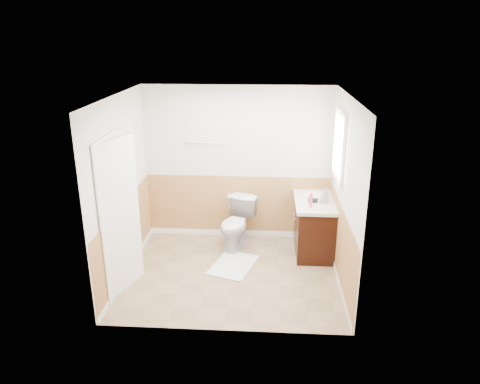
# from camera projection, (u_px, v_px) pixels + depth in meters

# --- Properties ---
(floor) EXTENTS (3.00, 3.00, 0.00)m
(floor) POSITION_uv_depth(u_px,v_px,m) (232.00, 273.00, 6.45)
(floor) COLOR #8C7051
(floor) RESTS_ON ground
(ceiling) EXTENTS (3.00, 3.00, 0.00)m
(ceiling) POSITION_uv_depth(u_px,v_px,m) (231.00, 96.00, 5.61)
(ceiling) COLOR white
(ceiling) RESTS_ON floor
(wall_back) EXTENTS (3.00, 0.00, 3.00)m
(wall_back) POSITION_uv_depth(u_px,v_px,m) (238.00, 164.00, 7.25)
(wall_back) COLOR silver
(wall_back) RESTS_ON floor
(wall_front) EXTENTS (3.00, 0.00, 3.00)m
(wall_front) POSITION_uv_depth(u_px,v_px,m) (221.00, 232.00, 4.81)
(wall_front) COLOR silver
(wall_front) RESTS_ON floor
(wall_left) EXTENTS (0.00, 3.00, 3.00)m
(wall_left) POSITION_uv_depth(u_px,v_px,m) (121.00, 189.00, 6.12)
(wall_left) COLOR silver
(wall_left) RESTS_ON floor
(wall_right) EXTENTS (0.00, 3.00, 3.00)m
(wall_right) POSITION_uv_depth(u_px,v_px,m) (345.00, 194.00, 5.94)
(wall_right) COLOR silver
(wall_right) RESTS_ON floor
(wainscot_back) EXTENTS (3.00, 0.00, 3.00)m
(wainscot_back) POSITION_uv_depth(u_px,v_px,m) (238.00, 208.00, 7.49)
(wainscot_back) COLOR tan
(wainscot_back) RESTS_ON floor
(wainscot_front) EXTENTS (3.00, 0.00, 3.00)m
(wainscot_front) POSITION_uv_depth(u_px,v_px,m) (222.00, 292.00, 5.07)
(wainscot_front) COLOR tan
(wainscot_front) RESTS_ON floor
(wainscot_left) EXTENTS (0.00, 2.60, 2.60)m
(wainscot_left) POSITION_uv_depth(u_px,v_px,m) (127.00, 239.00, 6.37)
(wainscot_left) COLOR tan
(wainscot_left) RESTS_ON floor
(wainscot_right) EXTENTS (0.00, 2.60, 2.60)m
(wainscot_right) POSITION_uv_depth(u_px,v_px,m) (340.00, 245.00, 6.19)
(wainscot_right) COLOR tan
(wainscot_right) RESTS_ON floor
(toilet) EXTENTS (0.65, 0.86, 0.78)m
(toilet) POSITION_uv_depth(u_px,v_px,m) (236.00, 224.00, 7.13)
(toilet) COLOR silver
(toilet) RESTS_ON floor
(bath_mat) EXTENTS (0.77, 0.93, 0.02)m
(bath_mat) POSITION_uv_depth(u_px,v_px,m) (233.00, 265.00, 6.66)
(bath_mat) COLOR silver
(bath_mat) RESTS_ON floor
(vanity_cabinet) EXTENTS (0.55, 1.10, 0.80)m
(vanity_cabinet) POSITION_uv_depth(u_px,v_px,m) (314.00, 226.00, 7.03)
(vanity_cabinet) COLOR black
(vanity_cabinet) RESTS_ON floor
(vanity_knob_left) EXTENTS (0.03, 0.03, 0.03)m
(vanity_knob_left) POSITION_uv_depth(u_px,v_px,m) (295.00, 219.00, 6.90)
(vanity_knob_left) COLOR silver
(vanity_knob_left) RESTS_ON vanity_cabinet
(vanity_knob_right) EXTENTS (0.03, 0.03, 0.03)m
(vanity_knob_right) POSITION_uv_depth(u_px,v_px,m) (294.00, 214.00, 7.09)
(vanity_knob_right) COLOR silver
(vanity_knob_right) RESTS_ON vanity_cabinet
(countertop) EXTENTS (0.60, 1.15, 0.05)m
(countertop) POSITION_uv_depth(u_px,v_px,m) (315.00, 201.00, 6.89)
(countertop) COLOR silver
(countertop) RESTS_ON vanity_cabinet
(sink_basin) EXTENTS (0.36, 0.36, 0.02)m
(sink_basin) POSITION_uv_depth(u_px,v_px,m) (314.00, 195.00, 7.01)
(sink_basin) COLOR white
(sink_basin) RESTS_ON countertop
(faucet) EXTENTS (0.02, 0.02, 0.14)m
(faucet) POSITION_uv_depth(u_px,v_px,m) (326.00, 192.00, 6.98)
(faucet) COLOR silver
(faucet) RESTS_ON countertop
(lotion_bottle) EXTENTS (0.05, 0.05, 0.22)m
(lotion_bottle) POSITION_uv_depth(u_px,v_px,m) (311.00, 200.00, 6.53)
(lotion_bottle) COLOR #DF3983
(lotion_bottle) RESTS_ON countertop
(soap_dispenser) EXTENTS (0.11, 0.11, 0.21)m
(soap_dispenser) POSITION_uv_depth(u_px,v_px,m) (325.00, 196.00, 6.72)
(soap_dispenser) COLOR gray
(soap_dispenser) RESTS_ON countertop
(hair_dryer_body) EXTENTS (0.14, 0.07, 0.07)m
(hair_dryer_body) POSITION_uv_depth(u_px,v_px,m) (313.00, 200.00, 6.74)
(hair_dryer_body) COLOR black
(hair_dryer_body) RESTS_ON countertop
(hair_dryer_handle) EXTENTS (0.03, 0.03, 0.07)m
(hair_dryer_handle) POSITION_uv_depth(u_px,v_px,m) (311.00, 201.00, 6.77)
(hair_dryer_handle) COLOR black
(hair_dryer_handle) RESTS_ON countertop
(mirror_panel) EXTENTS (0.02, 0.35, 0.90)m
(mirror_panel) POSITION_uv_depth(u_px,v_px,m) (334.00, 150.00, 6.87)
(mirror_panel) COLOR silver
(mirror_panel) RESTS_ON wall_right
(window_frame) EXTENTS (0.04, 0.80, 1.00)m
(window_frame) POSITION_uv_depth(u_px,v_px,m) (339.00, 146.00, 6.33)
(window_frame) COLOR white
(window_frame) RESTS_ON wall_right
(window_glass) EXTENTS (0.01, 0.70, 0.90)m
(window_glass) POSITION_uv_depth(u_px,v_px,m) (340.00, 146.00, 6.32)
(window_glass) COLOR white
(window_glass) RESTS_ON wall_right
(door) EXTENTS (0.29, 0.78, 2.04)m
(door) POSITION_uv_depth(u_px,v_px,m) (120.00, 217.00, 5.77)
(door) COLOR white
(door) RESTS_ON wall_left
(door_frame) EXTENTS (0.02, 0.92, 2.10)m
(door_frame) POSITION_uv_depth(u_px,v_px,m) (114.00, 217.00, 5.77)
(door_frame) COLOR white
(door_frame) RESTS_ON wall_left
(door_knob) EXTENTS (0.06, 0.06, 0.06)m
(door_knob) POSITION_uv_depth(u_px,v_px,m) (132.00, 213.00, 6.10)
(door_knob) COLOR silver
(door_knob) RESTS_ON door
(towel_bar) EXTENTS (0.62, 0.02, 0.02)m
(towel_bar) POSITION_uv_depth(u_px,v_px,m) (203.00, 143.00, 7.12)
(towel_bar) COLOR silver
(towel_bar) RESTS_ON wall_back
(tp_holder_bar) EXTENTS (0.14, 0.02, 0.02)m
(tp_holder_bar) POSITION_uv_depth(u_px,v_px,m) (232.00, 197.00, 7.37)
(tp_holder_bar) COLOR silver
(tp_holder_bar) RESTS_ON wall_back
(tp_roll) EXTENTS (0.10, 0.11, 0.11)m
(tp_roll) POSITION_uv_depth(u_px,v_px,m) (232.00, 197.00, 7.37)
(tp_roll) COLOR white
(tp_roll) RESTS_ON tp_holder_bar
(tp_sheet) EXTENTS (0.10, 0.01, 0.16)m
(tp_sheet) POSITION_uv_depth(u_px,v_px,m) (232.00, 204.00, 7.41)
(tp_sheet) COLOR white
(tp_sheet) RESTS_ON tp_roll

